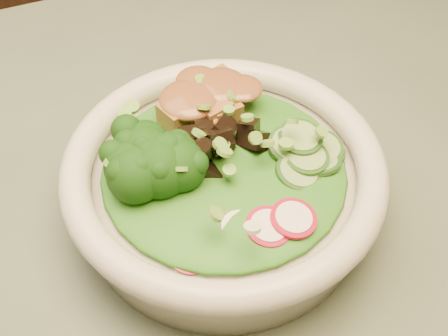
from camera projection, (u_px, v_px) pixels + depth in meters
name	position (u px, v px, depth m)	size (l,w,h in m)	color
salad_bowl	(224.00, 184.00, 0.49)	(0.25, 0.25, 0.07)	beige
lettuce_bed	(224.00, 167.00, 0.48)	(0.19, 0.19, 0.02)	#1C6715
broccoli_florets	(149.00, 174.00, 0.45)	(0.07, 0.07, 0.04)	black
radish_slices	(254.00, 226.00, 0.44)	(0.10, 0.04, 0.02)	maroon
cucumber_slices	(300.00, 142.00, 0.48)	(0.07, 0.07, 0.03)	#8CC06A
mushroom_heap	(220.00, 146.00, 0.47)	(0.07, 0.07, 0.04)	black
tofu_cubes	(204.00, 106.00, 0.51)	(0.08, 0.06, 0.03)	brown
peanut_sauce	(204.00, 95.00, 0.50)	(0.07, 0.05, 0.01)	brown
scallion_garnish	(224.00, 147.00, 0.46)	(0.18, 0.18, 0.02)	#6BA43A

